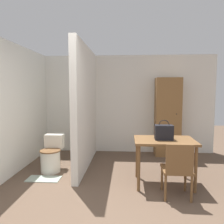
# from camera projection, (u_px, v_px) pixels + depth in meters

# --- Properties ---
(wall_back) EXTENTS (4.85, 0.12, 2.50)m
(wall_back) POSITION_uv_depth(u_px,v_px,m) (119.00, 104.00, 5.71)
(wall_back) COLOR silver
(wall_back) RESTS_ON ground_plane
(wall_left) EXTENTS (0.12, 4.35, 2.50)m
(wall_left) POSITION_uv_depth(u_px,v_px,m) (11.00, 109.00, 4.12)
(wall_left) COLOR silver
(wall_left) RESTS_ON ground_plane
(partition_wall) EXTENTS (0.12, 2.19, 2.50)m
(partition_wall) POSITION_uv_depth(u_px,v_px,m) (86.00, 107.00, 4.61)
(partition_wall) COLOR silver
(partition_wall) RESTS_ON ground_plane
(dining_table) EXTENTS (1.00, 0.69, 0.78)m
(dining_table) POSITION_uv_depth(u_px,v_px,m) (164.00, 145.00, 3.68)
(dining_table) COLOR brown
(dining_table) RESTS_ON ground_plane
(wooden_chair) EXTENTS (0.43, 0.43, 0.85)m
(wooden_chair) POSITION_uv_depth(u_px,v_px,m) (177.00, 168.00, 3.21)
(wooden_chair) COLOR brown
(wooden_chair) RESTS_ON ground_plane
(toilet) EXTENTS (0.40, 0.55, 0.70)m
(toilet) POSITION_uv_depth(u_px,v_px,m) (51.00, 156.00, 4.35)
(toilet) COLOR silver
(toilet) RESTS_ON ground_plane
(handbag) EXTENTS (0.30, 0.17, 0.33)m
(handbag) POSITION_uv_depth(u_px,v_px,m) (164.00, 132.00, 3.64)
(handbag) COLOR black
(handbag) RESTS_ON dining_table
(wooden_cabinet) EXTENTS (0.60, 0.44, 1.91)m
(wooden_cabinet) POSITION_uv_depth(u_px,v_px,m) (168.00, 117.00, 5.37)
(wooden_cabinet) COLOR brown
(wooden_cabinet) RESTS_ON ground_plane
(bath_mat) EXTENTS (0.60, 0.30, 0.01)m
(bath_mat) POSITION_uv_depth(u_px,v_px,m) (44.00, 179.00, 3.95)
(bath_mat) COLOR #99A899
(bath_mat) RESTS_ON ground_plane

